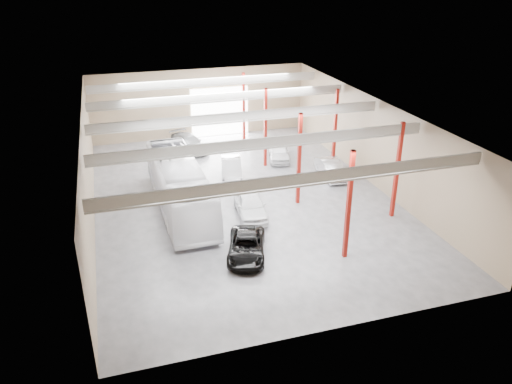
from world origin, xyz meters
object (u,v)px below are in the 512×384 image
black_sedan (247,247)px  car_row_b (231,168)px  car_row_c (189,143)px  car_row_a (250,205)px  car_right_far (279,152)px  car_right_near (331,169)px  coach_bus (179,186)px

black_sedan → car_row_b: bearing=98.0°
car_row_c → car_row_a: bearing=-101.3°
car_row_a → car_right_far: bearing=66.8°
car_row_a → black_sedan: bearing=-102.4°
car_row_a → car_row_b: (0.51, 7.48, -0.06)m
car_row_c → car_right_near: (10.30, -10.13, -0.01)m
car_row_a → car_right_near: car_row_a is taller
coach_bus → car_row_c: bearing=76.0°
black_sedan → car_row_a: size_ratio=0.99×
coach_bus → car_row_c: 12.76m
car_row_a → coach_bus: bearing=157.2°
car_row_c → car_right_far: (7.50, -4.93, 0.02)m
coach_bus → car_right_near: coach_bus is taller
black_sedan → car_row_a: (1.78, 5.20, 0.16)m
black_sedan → car_row_c: (0.00, 20.18, 0.07)m
car_row_a → car_row_b: car_row_a is taller
coach_bus → car_row_a: size_ratio=2.72×
coach_bus → car_row_c: size_ratio=2.58×
car_right_near → coach_bus: bearing=-165.5°
coach_bus → black_sedan: (2.84, -7.79, -1.18)m
car_row_b → car_row_c: size_ratio=0.91×
coach_bus → car_row_b: coach_bus is taller
black_sedan → car_right_far: bearing=82.1°
car_row_b → car_right_near: size_ratio=1.06×
coach_bus → car_row_a: 5.39m
coach_bus → car_row_c: coach_bus is taller
car_row_a → car_row_b: bearing=92.6°
coach_bus → car_right_far: coach_bus is taller
car_row_c → car_right_near: 14.45m
black_sedan → coach_bus: bearing=128.3°
car_row_a → car_row_b: size_ratio=1.04×
car_row_b → car_row_c: car_row_b is taller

